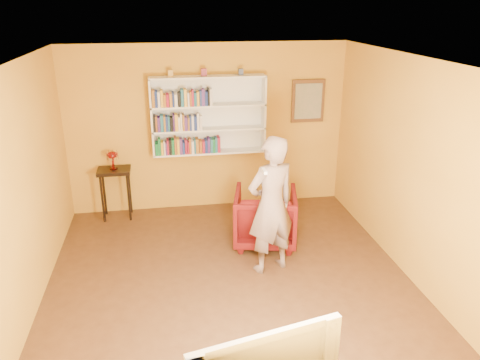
% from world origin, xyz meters
% --- Properties ---
extents(room_shell, '(5.30, 5.80, 2.88)m').
position_xyz_m(room_shell, '(0.00, 0.00, 1.02)').
color(room_shell, '#452A16').
rests_on(room_shell, ground).
extents(bookshelf, '(1.80, 0.29, 1.23)m').
position_xyz_m(bookshelf, '(0.00, 2.41, 1.59)').
color(bookshelf, white).
rests_on(bookshelf, room_shell).
extents(books_row_lower, '(1.02, 0.19, 0.27)m').
position_xyz_m(books_row_lower, '(-0.35, 2.31, 1.13)').
color(books_row_lower, '#197137').
rests_on(books_row_lower, bookshelf).
extents(books_row_middle, '(0.74, 0.18, 0.27)m').
position_xyz_m(books_row_middle, '(-0.49, 2.30, 1.51)').
color(books_row_middle, black).
rests_on(books_row_middle, bookshelf).
extents(books_row_upper, '(0.91, 0.19, 0.27)m').
position_xyz_m(books_row_upper, '(-0.41, 2.31, 1.89)').
color(books_row_upper, '#A46620').
rests_on(books_row_upper, bookshelf).
extents(ornament_left, '(0.08, 0.08, 0.10)m').
position_xyz_m(ornament_left, '(-0.56, 2.35, 2.27)').
color(ornament_left, gold).
rests_on(ornament_left, bookshelf).
extents(ornament_centre, '(0.08, 0.08, 0.11)m').
position_xyz_m(ornament_centre, '(-0.06, 2.35, 2.27)').
color(ornament_centre, maroon).
rests_on(ornament_centre, bookshelf).
extents(ornament_right, '(0.07, 0.07, 0.10)m').
position_xyz_m(ornament_right, '(0.51, 2.35, 2.26)').
color(ornament_right, '#444E71').
rests_on(ornament_right, bookshelf).
extents(framed_painting, '(0.55, 0.05, 0.70)m').
position_xyz_m(framed_painting, '(1.65, 2.46, 1.75)').
color(framed_painting, '#543218').
rests_on(framed_painting, room_shell).
extents(console_table, '(0.50, 0.39, 0.83)m').
position_xyz_m(console_table, '(-1.52, 2.25, 0.68)').
color(console_table, black).
rests_on(console_table, ground).
extents(ruby_lustre, '(0.18, 0.18, 0.29)m').
position_xyz_m(ruby_lustre, '(-1.52, 2.25, 1.03)').
color(ruby_lustre, '#990D10').
rests_on(ruby_lustre, console_table).
extents(armchair, '(1.03, 1.05, 0.80)m').
position_xyz_m(armchair, '(0.64, 1.03, 0.40)').
color(armchair, '#4A0509').
rests_on(armchair, ground).
extents(person, '(0.76, 0.63, 1.80)m').
position_xyz_m(person, '(0.55, 0.32, 0.90)').
color(person, '#7F675D').
rests_on(person, ground).
extents(game_remote, '(0.04, 0.15, 0.04)m').
position_xyz_m(game_remote, '(0.38, -0.01, 1.49)').
color(game_remote, white).
rests_on(game_remote, person).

